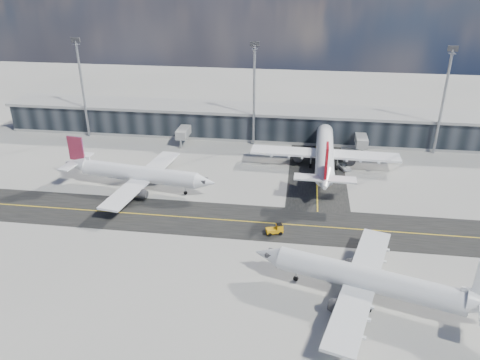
{
  "coord_description": "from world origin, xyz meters",
  "views": [
    {
      "loc": [
        13.65,
        -78.02,
        48.56
      ],
      "look_at": [
        0.97,
        12.96,
        5.0
      ],
      "focal_mm": 35.0,
      "sensor_mm": 36.0,
      "label": 1
    }
  ],
  "objects_px": {
    "airliner_redtail": "(325,152)",
    "baggage_tug": "(276,229)",
    "service_van": "(344,167)",
    "airliner_near": "(371,280)",
    "airliner_af": "(137,174)"
  },
  "relations": [
    {
      "from": "airliner_near",
      "to": "baggage_tug",
      "type": "height_order",
      "value": "airliner_near"
    },
    {
      "from": "airliner_near",
      "to": "baggage_tug",
      "type": "xyz_separation_m",
      "value": [
        -15.84,
        17.52,
        -2.73
      ]
    },
    {
      "from": "airliner_af",
      "to": "airliner_redtail",
      "type": "bearing_deg",
      "value": 120.41
    },
    {
      "from": "airliner_af",
      "to": "baggage_tug",
      "type": "distance_m",
      "value": 36.87
    },
    {
      "from": "baggage_tug",
      "to": "airliner_af",
      "type": "bearing_deg",
      "value": -133.12
    },
    {
      "from": "airliner_redtail",
      "to": "baggage_tug",
      "type": "height_order",
      "value": "airliner_redtail"
    },
    {
      "from": "airliner_redtail",
      "to": "service_van",
      "type": "xyz_separation_m",
      "value": [
        5.24,
        0.13,
        -3.7
      ]
    },
    {
      "from": "airliner_redtail",
      "to": "service_van",
      "type": "height_order",
      "value": "airliner_redtail"
    },
    {
      "from": "airliner_redtail",
      "to": "service_van",
      "type": "bearing_deg",
      "value": 2.98
    },
    {
      "from": "service_van",
      "to": "airliner_af",
      "type": "bearing_deg",
      "value": 174.99
    },
    {
      "from": "airliner_near",
      "to": "baggage_tug",
      "type": "relative_size",
      "value": 10.63
    },
    {
      "from": "airliner_af",
      "to": "service_van",
      "type": "relative_size",
      "value": 7.93
    },
    {
      "from": "airliner_redtail",
      "to": "airliner_af",
      "type": "bearing_deg",
      "value": -156.32
    },
    {
      "from": "airliner_af",
      "to": "service_van",
      "type": "xyz_separation_m",
      "value": [
        48.4,
        17.72,
        -3.03
      ]
    },
    {
      "from": "airliner_redtail",
      "to": "baggage_tug",
      "type": "distance_m",
      "value": 34.87
    }
  ]
}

